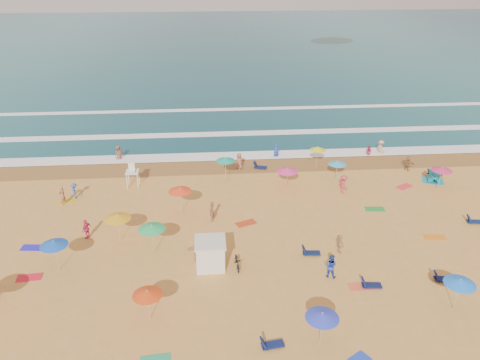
{
  "coord_description": "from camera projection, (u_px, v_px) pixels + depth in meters",
  "views": [
    {
      "loc": [
        -1.72,
        -32.67,
        20.52
      ],
      "look_at": [
        1.2,
        6.0,
        1.5
      ],
      "focal_mm": 35.0,
      "sensor_mm": 36.0,
      "label": 1
    }
  ],
  "objects": [
    {
      "name": "ocean",
      "position": [
        211.0,
        45.0,
        113.6
      ],
      "size": [
        220.0,
        140.0,
        0.18
      ],
      "primitive_type": "cube",
      "color": "#0C4756",
      "rests_on": "ground"
    },
    {
      "name": "surf_foam",
      "position": [
        221.0,
        136.0,
        57.44
      ],
      "size": [
        200.0,
        18.7,
        0.05
      ],
      "color": "white",
      "rests_on": "ground"
    },
    {
      "name": "towels",
      "position": [
        250.0,
        249.0,
        35.79
      ],
      "size": [
        34.46,
        22.35,
        0.03
      ],
      "color": "red",
      "rests_on": "ground"
    },
    {
      "name": "wet_sand",
      "position": [
        224.0,
        166.0,
        49.59
      ],
      "size": [
        220.0,
        220.0,
        0.0
      ],
      "primitive_type": "plane",
      "color": "olive",
      "rests_on": "ground"
    },
    {
      "name": "ground",
      "position": [
        231.0,
        229.0,
        38.4
      ],
      "size": [
        220.0,
        220.0,
        0.0
      ],
      "primitive_type": "plane",
      "color": "gold",
      "rests_on": "ground"
    },
    {
      "name": "cabana_roof",
      "position": [
        210.0,
        242.0,
        32.99
      ],
      "size": [
        2.2,
        2.2,
        0.12
      ],
      "primitive_type": "cube",
      "color": "silver",
      "rests_on": "cabana"
    },
    {
      "name": "loungers",
      "position": [
        314.0,
        243.0,
        36.22
      ],
      "size": [
        48.4,
        25.36,
        0.34
      ],
      "color": "#0F124C",
      "rests_on": "ground"
    },
    {
      "name": "cabana",
      "position": [
        211.0,
        254.0,
        33.46
      ],
      "size": [
        2.0,
        2.0,
        2.0
      ],
      "primitive_type": "cube",
      "color": "silver",
      "rests_on": "ground"
    },
    {
      "name": "beach_umbrellas",
      "position": [
        241.0,
        207.0,
        37.36
      ],
      "size": [
        63.16,
        26.38,
        0.81
      ],
      "color": "#309FDC",
      "rests_on": "ground"
    },
    {
      "name": "beachgoers",
      "position": [
        238.0,
        194.0,
        42.14
      ],
      "size": [
        42.07,
        23.72,
        2.13
      ],
      "color": "#CC3345",
      "rests_on": "ground"
    },
    {
      "name": "bicycle",
      "position": [
        237.0,
        262.0,
        33.54
      ],
      "size": [
        0.76,
        1.9,
        0.98
      ],
      "primitive_type": "imported",
      "rotation": [
        0.0,
        0.0,
        0.06
      ],
      "color": "black",
      "rests_on": "ground"
    },
    {
      "name": "lifeguard_stand",
      "position": [
        133.0,
        176.0,
        44.92
      ],
      "size": [
        1.2,
        1.2,
        2.1
      ],
      "primitive_type": null,
      "color": "white",
      "rests_on": "ground"
    },
    {
      "name": "popup_tents",
      "position": [
        463.0,
        206.0,
        40.59
      ],
      "size": [
        2.98,
        14.62,
        1.2
      ],
      "color": "#EF35B6",
      "rests_on": "ground"
    }
  ]
}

